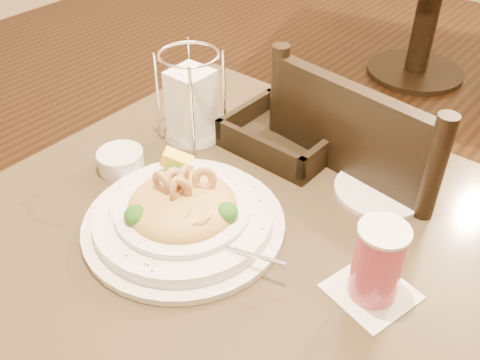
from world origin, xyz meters
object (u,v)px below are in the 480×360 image
Objects in this scene: bread_basket at (284,137)px; side_plate at (379,191)px; pasta_bowl at (183,213)px; dining_chair_near at (365,223)px; butter_ramekin at (121,161)px; napkin_caddy at (192,103)px; main_table at (234,303)px; drink_glass at (378,263)px.

side_plate is (0.23, -0.01, -0.02)m from bread_basket.
bread_basket is at bearing 92.18° from pasta_bowl.
bread_basket is at bearing 47.24° from dining_chair_near.
pasta_bowl is at bearing -11.18° from butter_ramekin.
butter_ramekin is at bearing -126.63° from bread_basket.
dining_chair_near reaches higher than pasta_bowl.
dining_chair_near is at bearing 71.83° from pasta_bowl.
napkin_caddy is 0.42m from side_plate.
drink_glass is at bearing 2.19° from main_table.
pasta_bowl reaches higher than bread_basket.
dining_chair_near reaches higher than drink_glass.
main_table is 0.37m from side_plate.
dining_chair_near is (0.09, 0.38, 0.00)m from main_table.
main_table is 0.97× the size of dining_chair_near.
pasta_bowl is at bearing -126.17° from side_plate.
side_plate is at bearing 53.83° from pasta_bowl.
main_table is at bearing 49.07° from pasta_bowl.
drink_glass is 1.55× the size of butter_ramekin.
dining_chair_near is 4.69× the size of napkin_caddy.
dining_chair_near is at bearing 34.79° from napkin_caddy.
bread_basket is at bearing 53.37° from butter_ramekin.
napkin_caddy is 2.16× the size of butter_ramekin.
napkin_caddy is (-0.18, 0.22, 0.05)m from pasta_bowl.
dining_chair_near is 6.55× the size of drink_glass.
napkin_caddy is (-0.33, -0.23, 0.31)m from dining_chair_near.
side_plate reaches higher than main_table.
main_table is 3.99× the size of bread_basket.
main_table is at bearing -32.51° from napkin_caddy.
butter_ramekin is (-0.20, -0.27, -0.00)m from bread_basket.
drink_glass reaches higher than butter_ramekin.
napkin_caddy reaches higher than bread_basket.
butter_ramekin reaches higher than side_plate.
butter_ramekin is at bearing -99.98° from napkin_caddy.
main_table is 0.27m from pasta_bowl.
main_table is 6.34× the size of drink_glass.
side_plate is (0.22, 0.30, -0.03)m from pasta_bowl.
napkin_caddy is (-0.17, -0.10, 0.06)m from bread_basket.
side_plate is at bearing 55.28° from main_table.
main_table is 0.40m from drink_glass.
pasta_bowl is at bearing 78.98° from dining_chair_near.
drink_glass is (0.27, 0.01, 0.29)m from main_table.
napkin_caddy reaches higher than pasta_bowl.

